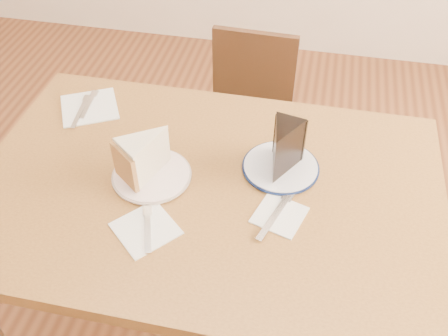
% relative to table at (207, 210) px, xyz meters
% --- Properties ---
extents(ground, '(4.00, 4.00, 0.00)m').
position_rel_table_xyz_m(ground, '(0.00, 0.00, -0.65)').
color(ground, '#4B2614').
rests_on(ground, ground).
extents(table, '(1.20, 0.80, 0.75)m').
position_rel_table_xyz_m(table, '(0.00, 0.00, 0.00)').
color(table, brown).
rests_on(table, ground).
extents(chair_far, '(0.39, 0.39, 0.77)m').
position_rel_table_xyz_m(chair_far, '(-0.00, 0.65, -0.22)').
color(chair_far, black).
rests_on(chair_far, ground).
extents(plate_cream, '(0.20, 0.20, 0.01)m').
position_rel_table_xyz_m(plate_cream, '(-0.14, -0.00, 0.10)').
color(plate_cream, white).
rests_on(plate_cream, table).
extents(plate_navy, '(0.19, 0.19, 0.01)m').
position_rel_table_xyz_m(plate_navy, '(0.18, 0.10, 0.10)').
color(plate_navy, white).
rests_on(plate_navy, table).
extents(carrot_cake, '(0.15, 0.16, 0.10)m').
position_rel_table_xyz_m(carrot_cake, '(-0.15, 0.01, 0.16)').
color(carrot_cake, beige).
rests_on(carrot_cake, plate_cream).
extents(chocolate_cake, '(0.10, 0.13, 0.12)m').
position_rel_table_xyz_m(chocolate_cake, '(0.18, 0.08, 0.17)').
color(chocolate_cake, black).
rests_on(chocolate_cake, plate_navy).
extents(napkin_cream, '(0.18, 0.18, 0.00)m').
position_rel_table_xyz_m(napkin_cream, '(-0.10, -0.17, 0.10)').
color(napkin_cream, white).
rests_on(napkin_cream, table).
extents(napkin_navy, '(0.14, 0.14, 0.00)m').
position_rel_table_xyz_m(napkin_navy, '(0.20, -0.06, 0.10)').
color(napkin_navy, white).
rests_on(napkin_navy, table).
extents(napkin_spare, '(0.22, 0.22, 0.00)m').
position_rel_table_xyz_m(napkin_spare, '(-0.42, 0.24, 0.10)').
color(napkin_spare, white).
rests_on(napkin_spare, table).
extents(fork_cream, '(0.06, 0.14, 0.00)m').
position_rel_table_xyz_m(fork_cream, '(-0.10, -0.17, 0.10)').
color(fork_cream, silver).
rests_on(fork_cream, napkin_cream).
extents(knife_navy, '(0.07, 0.17, 0.00)m').
position_rel_table_xyz_m(knife_navy, '(0.19, -0.07, 0.10)').
color(knife_navy, silver).
rests_on(knife_navy, napkin_navy).
extents(fork_spare, '(0.03, 0.14, 0.00)m').
position_rel_table_xyz_m(fork_spare, '(-0.43, 0.25, 0.10)').
color(fork_spare, silver).
rests_on(fork_spare, napkin_spare).
extents(knife_spare, '(0.03, 0.16, 0.00)m').
position_rel_table_xyz_m(knife_spare, '(-0.44, 0.21, 0.10)').
color(knife_spare, silver).
rests_on(knife_spare, napkin_spare).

